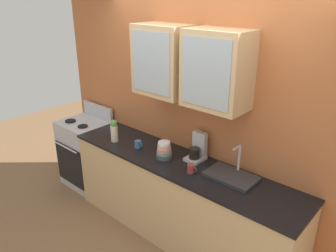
% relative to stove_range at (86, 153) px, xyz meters
% --- Properties ---
extents(ground_plane, '(10.00, 10.00, 0.00)m').
position_rel_stove_range_xyz_m(ground_plane, '(1.66, 0.00, -0.47)').
color(ground_plane, brown).
extents(back_wall_unit, '(4.23, 0.46, 2.64)m').
position_rel_stove_range_xyz_m(back_wall_unit, '(1.67, 0.31, 0.97)').
color(back_wall_unit, '#B76638').
rests_on(back_wall_unit, ground_plane).
extents(counter, '(2.70, 0.61, 0.93)m').
position_rel_stove_range_xyz_m(counter, '(1.66, 0.00, -0.01)').
color(counter, tan).
rests_on(counter, ground_plane).
extents(stove_range, '(0.62, 0.59, 1.11)m').
position_rel_stove_range_xyz_m(stove_range, '(0.00, 0.00, 0.00)').
color(stove_range, silver).
rests_on(stove_range, ground_plane).
extents(sink_faucet, '(0.48, 0.30, 0.30)m').
position_rel_stove_range_xyz_m(sink_faucet, '(2.23, 0.10, 0.48)').
color(sink_faucet, '#2D2D30').
rests_on(sink_faucet, counter).
extents(bowl_stack, '(0.17, 0.17, 0.18)m').
position_rel_stove_range_xyz_m(bowl_stack, '(1.49, -0.03, 0.54)').
color(bowl_stack, '#4C4C54').
rests_on(bowl_stack, counter).
extents(vase, '(0.08, 0.08, 0.26)m').
position_rel_stove_range_xyz_m(vase, '(0.78, -0.11, 0.59)').
color(vase, beige).
rests_on(vase, counter).
extents(cup_near_sink, '(0.10, 0.07, 0.09)m').
position_rel_stove_range_xyz_m(cup_near_sink, '(1.89, -0.09, 0.50)').
color(cup_near_sink, '#993838').
rests_on(cup_near_sink, counter).
extents(cup_near_bowls, '(0.11, 0.08, 0.08)m').
position_rel_stove_range_xyz_m(cup_near_bowls, '(1.11, -0.04, 0.50)').
color(cup_near_bowls, '#38608C').
rests_on(cup_near_bowls, counter).
extents(coffee_maker, '(0.17, 0.20, 0.29)m').
position_rel_stove_range_xyz_m(coffee_maker, '(1.76, 0.18, 0.56)').
color(coffee_maker, '#B7B7BC').
rests_on(coffee_maker, counter).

